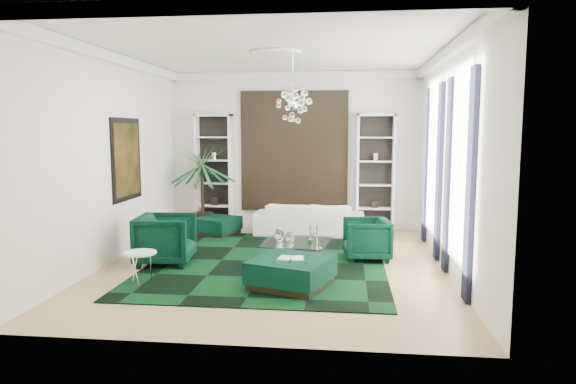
# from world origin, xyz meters

# --- Properties ---
(floor) EXTENTS (6.00, 7.00, 0.02)m
(floor) POSITION_xyz_m (0.00, 0.00, -0.01)
(floor) COLOR tan
(floor) RESTS_ON ground
(ceiling) EXTENTS (6.00, 7.00, 0.02)m
(ceiling) POSITION_xyz_m (0.00, 0.00, 3.81)
(ceiling) COLOR white
(ceiling) RESTS_ON ground
(wall_back) EXTENTS (6.00, 0.02, 3.80)m
(wall_back) POSITION_xyz_m (0.00, 3.51, 1.90)
(wall_back) COLOR silver
(wall_back) RESTS_ON ground
(wall_front) EXTENTS (6.00, 0.02, 3.80)m
(wall_front) POSITION_xyz_m (0.00, -3.51, 1.90)
(wall_front) COLOR silver
(wall_front) RESTS_ON ground
(wall_left) EXTENTS (0.02, 7.00, 3.80)m
(wall_left) POSITION_xyz_m (-3.01, 0.00, 1.90)
(wall_left) COLOR silver
(wall_left) RESTS_ON ground
(wall_right) EXTENTS (0.02, 7.00, 3.80)m
(wall_right) POSITION_xyz_m (3.01, 0.00, 1.90)
(wall_right) COLOR silver
(wall_right) RESTS_ON ground
(crown_molding) EXTENTS (6.00, 7.00, 0.18)m
(crown_molding) POSITION_xyz_m (0.00, 0.00, 3.70)
(crown_molding) COLOR white
(crown_molding) RESTS_ON ceiling
(ceiling_medallion) EXTENTS (0.90, 0.90, 0.05)m
(ceiling_medallion) POSITION_xyz_m (0.00, 0.30, 3.77)
(ceiling_medallion) COLOR white
(ceiling_medallion) RESTS_ON ceiling
(tapestry) EXTENTS (2.50, 0.06, 2.80)m
(tapestry) POSITION_xyz_m (0.00, 3.46, 1.90)
(tapestry) COLOR black
(tapestry) RESTS_ON wall_back
(shelving_left) EXTENTS (0.90, 0.38, 2.80)m
(shelving_left) POSITION_xyz_m (-1.95, 3.31, 1.40)
(shelving_left) COLOR white
(shelving_left) RESTS_ON floor
(shelving_right) EXTENTS (0.90, 0.38, 2.80)m
(shelving_right) POSITION_xyz_m (1.95, 3.31, 1.40)
(shelving_right) COLOR white
(shelving_right) RESTS_ON floor
(painting) EXTENTS (0.04, 1.30, 1.60)m
(painting) POSITION_xyz_m (-2.97, 0.60, 1.85)
(painting) COLOR black
(painting) RESTS_ON wall_left
(window_near) EXTENTS (0.03, 1.10, 2.90)m
(window_near) POSITION_xyz_m (2.99, -0.90, 1.90)
(window_near) COLOR white
(window_near) RESTS_ON wall_right
(curtain_near_a) EXTENTS (0.07, 0.30, 3.25)m
(curtain_near_a) POSITION_xyz_m (2.96, -1.68, 1.65)
(curtain_near_a) COLOR black
(curtain_near_a) RESTS_ON floor
(curtain_near_b) EXTENTS (0.07, 0.30, 3.25)m
(curtain_near_b) POSITION_xyz_m (2.96, -0.12, 1.65)
(curtain_near_b) COLOR black
(curtain_near_b) RESTS_ON floor
(window_far) EXTENTS (0.03, 1.10, 2.90)m
(window_far) POSITION_xyz_m (2.99, 1.50, 1.90)
(window_far) COLOR white
(window_far) RESTS_ON wall_right
(curtain_far_a) EXTENTS (0.07, 0.30, 3.25)m
(curtain_far_a) POSITION_xyz_m (2.96, 0.72, 1.65)
(curtain_far_a) COLOR black
(curtain_far_a) RESTS_ON floor
(curtain_far_b) EXTENTS (0.07, 0.30, 3.25)m
(curtain_far_b) POSITION_xyz_m (2.96, 2.28, 1.65)
(curtain_far_b) COLOR black
(curtain_far_b) RESTS_ON floor
(rug) EXTENTS (4.20, 5.00, 0.02)m
(rug) POSITION_xyz_m (-0.15, 0.17, 0.01)
(rug) COLOR black
(rug) RESTS_ON floor
(sofa) EXTENTS (2.51, 1.00, 0.73)m
(sofa) POSITION_xyz_m (0.43, 2.80, 0.37)
(sofa) COLOR silver
(sofa) RESTS_ON floor
(armchair_left) EXTENTS (1.08, 1.06, 0.90)m
(armchair_left) POSITION_xyz_m (-1.98, -0.13, 0.45)
(armchair_left) COLOR black
(armchair_left) RESTS_ON floor
(armchair_right) EXTENTS (0.92, 0.90, 0.77)m
(armchair_right) POSITION_xyz_m (1.65, 0.60, 0.39)
(armchair_right) COLOR black
(armchair_right) RESTS_ON floor
(coffee_table) EXTENTS (1.27, 1.27, 0.39)m
(coffee_table) POSITION_xyz_m (0.37, 0.20, 0.20)
(coffee_table) COLOR white
(coffee_table) RESTS_ON floor
(ottoman_side) EXTENTS (1.14, 1.14, 0.39)m
(ottoman_side) POSITION_xyz_m (-1.73, 2.58, 0.20)
(ottoman_side) COLOR black
(ottoman_side) RESTS_ON floor
(ottoman_front) EXTENTS (1.41, 1.41, 0.44)m
(ottoman_front) POSITION_xyz_m (0.43, -1.24, 0.22)
(ottoman_front) COLOR black
(ottoman_front) RESTS_ON floor
(book) EXTENTS (0.39, 0.26, 0.03)m
(book) POSITION_xyz_m (0.43, -1.24, 0.46)
(book) COLOR white
(book) RESTS_ON ottoman_front
(side_table) EXTENTS (0.67, 0.67, 0.49)m
(side_table) POSITION_xyz_m (-1.96, -1.33, 0.25)
(side_table) COLOR white
(side_table) RESTS_ON floor
(palm) EXTENTS (2.09, 2.09, 2.62)m
(palm) POSITION_xyz_m (-2.17, 3.02, 1.31)
(palm) COLOR #206233
(palm) RESTS_ON floor
(chandelier) EXTENTS (0.91, 0.91, 0.64)m
(chandelier) POSITION_xyz_m (0.30, 0.25, 2.85)
(chandelier) COLOR white
(chandelier) RESTS_ON ceiling
(table_plant) EXTENTS (0.16, 0.15, 0.23)m
(table_plant) POSITION_xyz_m (0.66, -0.04, 0.51)
(table_plant) COLOR #206233
(table_plant) RESTS_ON coffee_table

